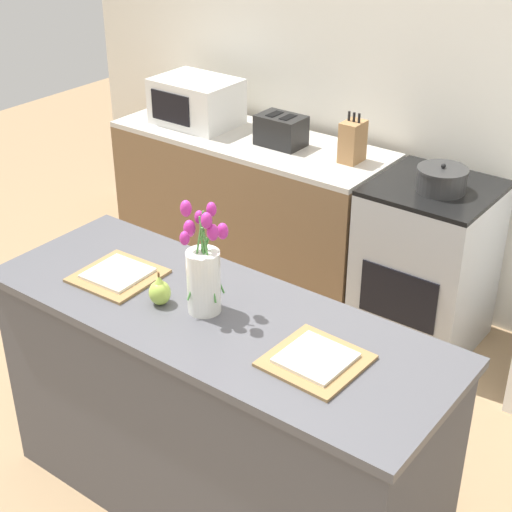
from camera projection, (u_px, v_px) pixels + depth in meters
ground_plane at (220, 504)px, 3.26m from camera, size 10.00×10.00×0.00m
back_wall at (462, 77)px, 4.01m from camera, size 5.20×0.08×2.70m
kitchen_island at (217, 415)px, 3.03m from camera, size 1.80×0.66×0.95m
back_counter at (250, 208)px, 4.72m from camera, size 1.68×0.60×0.91m
stove_range at (426, 265)px, 4.11m from camera, size 0.60×0.61×0.91m
flower_vase at (203, 272)px, 2.74m from camera, size 0.15×0.16×0.44m
pear_figurine at (160, 291)px, 2.83m from camera, size 0.08×0.08×0.13m
plate_setting_left at (118, 275)px, 3.02m from camera, size 0.31×0.31×0.02m
plate_setting_right at (316, 360)px, 2.54m from camera, size 0.31×0.31×0.02m
toaster at (281, 130)px, 4.35m from camera, size 0.28×0.18×0.17m
cooking_pot at (442, 179)px, 3.81m from camera, size 0.25×0.25×0.14m
microwave at (196, 101)px, 4.65m from camera, size 0.48×0.37×0.27m
knife_block at (353, 142)px, 4.12m from camera, size 0.10×0.14×0.27m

